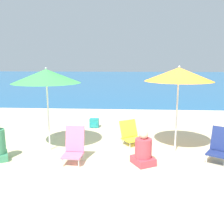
% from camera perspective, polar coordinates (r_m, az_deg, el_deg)
% --- Properties ---
extents(ground_plane, '(60.00, 60.00, 0.00)m').
position_cam_1_polar(ground_plane, '(6.00, 11.69, -10.53)').
color(ground_plane, beige).
extents(sea_water, '(60.00, 40.00, 0.01)m').
position_cam_1_polar(sea_water, '(31.56, 5.33, 7.57)').
color(sea_water, '#23669E').
rests_on(sea_water, ground).
extents(beach_umbrella_orange, '(1.63, 1.63, 2.12)m').
position_cam_1_polar(beach_umbrella_orange, '(6.18, 15.03, 8.29)').
color(beach_umbrella_orange, white).
rests_on(beach_umbrella_orange, ground).
extents(beach_umbrella_green, '(1.66, 1.66, 2.08)m').
position_cam_1_polar(beach_umbrella_green, '(6.27, -14.80, 7.92)').
color(beach_umbrella_green, white).
rests_on(beach_umbrella_green, ground).
extents(beach_chair_yellow, '(0.71, 0.71, 0.64)m').
position_cam_1_polar(beach_chair_yellow, '(6.85, 4.26, -4.92)').
color(beach_chair_yellow, silver).
rests_on(beach_chair_yellow, ground).
extents(beach_chair_navy, '(0.64, 0.67, 0.78)m').
position_cam_1_polar(beach_chair_navy, '(6.12, 23.41, -7.07)').
color(beach_chair_navy, silver).
rests_on(beach_chair_navy, ground).
extents(beach_chair_pink, '(0.45, 0.54, 0.80)m').
position_cam_1_polar(beach_chair_pink, '(5.69, -8.69, -7.70)').
color(beach_chair_pink, silver).
rests_on(beach_chair_pink, ground).
extents(person_seated_far, '(0.58, 0.61, 0.77)m').
position_cam_1_polar(person_seated_far, '(5.56, 7.16, -8.87)').
color(person_seated_far, '#BF3F4C').
rests_on(person_seated_far, ground).
extents(backpack_teal, '(0.30, 0.24, 0.31)m').
position_cam_1_polar(backpack_teal, '(8.53, -4.09, -2.54)').
color(backpack_teal, teal).
rests_on(backpack_teal, ground).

